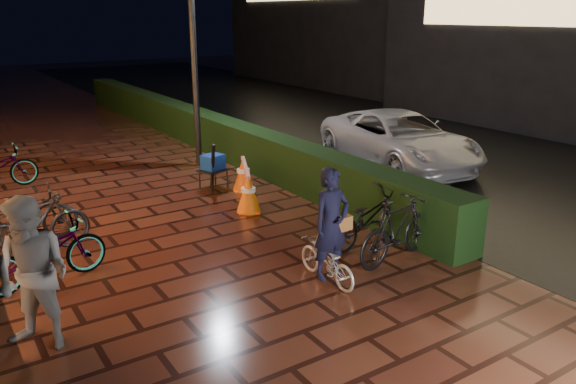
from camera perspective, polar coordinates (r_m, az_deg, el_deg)
ground at (r=8.81m, az=-6.72°, el=-7.51°), size 80.00×80.00×0.00m
asphalt_road at (r=17.84m, az=12.22°, el=5.25°), size 11.00×60.00×0.01m
hedge at (r=16.94m, az=-9.07°, el=6.49°), size 0.70×20.00×1.00m
bystander_person at (r=7.02m, az=-24.46°, el=-7.68°), size 1.12×1.13×1.84m
van at (r=14.60m, az=11.21°, el=5.30°), size 2.92×5.13×1.35m
lamp_post_hedge at (r=14.13m, az=-9.61°, el=14.95°), size 0.54×0.16×5.65m
cyclist at (r=8.02m, az=4.19°, el=-5.02°), size 0.63×1.22×1.74m
traffic_barrier at (r=11.66m, az=-4.32°, el=0.93°), size 1.14×1.82×0.76m
cart_assembly at (r=12.45m, az=-7.63°, el=2.84°), size 0.71×0.76×1.11m
parked_bikes_storefront at (r=10.76m, az=-25.56°, el=-1.69°), size 1.91×6.25×1.04m
parked_bikes_hedge at (r=9.22m, az=9.43°, el=-3.13°), size 1.90×1.59×1.04m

